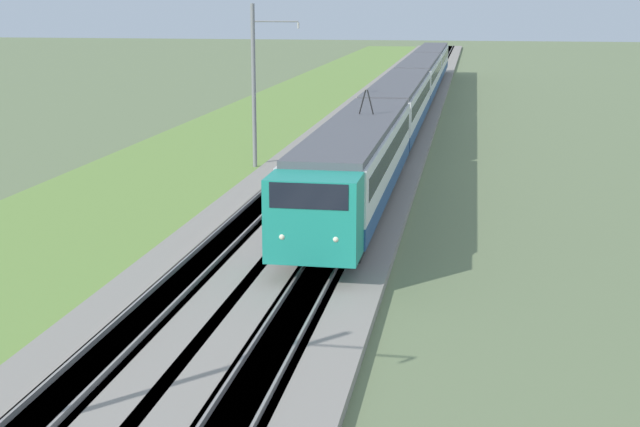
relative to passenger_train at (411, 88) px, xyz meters
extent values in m
cube|color=gray|center=(-11.93, 4.01, -2.15)|extent=(240.00, 4.40, 0.30)
cube|color=gray|center=(-11.93, 0.00, -2.15)|extent=(240.00, 4.40, 0.30)
cube|color=#4C4238|center=(-11.93, 4.01, -2.15)|extent=(240.00, 1.57, 0.30)
cube|color=gray|center=(-11.93, 4.55, -1.92)|extent=(240.00, 0.07, 0.15)
cube|color=gray|center=(-11.93, 3.48, -1.92)|extent=(240.00, 0.07, 0.15)
cube|color=#4C4238|center=(-11.93, 0.00, -2.15)|extent=(240.00, 1.57, 0.30)
cube|color=gray|center=(-11.93, 0.53, -1.92)|extent=(240.00, 0.07, 0.15)
cube|color=gray|center=(-11.93, -0.53, -1.92)|extent=(240.00, 0.07, 0.15)
cube|color=olive|center=(-11.93, 9.30, -2.24)|extent=(240.00, 13.23, 0.12)
cube|color=teal|center=(-41.81, 0.00, 0.00)|extent=(1.89, 2.85, 2.59)
cube|color=black|center=(-42.10, 0.00, 0.86)|extent=(1.36, 2.38, 0.78)
sphere|color=#F2EAC6|center=(-42.71, 0.82, -0.42)|extent=(0.20, 0.20, 0.20)
sphere|color=#F2EAC6|center=(-42.71, -0.82, -0.42)|extent=(0.20, 0.20, 0.20)
cube|color=navy|center=(-31.41, 0.00, -0.93)|extent=(18.92, 2.97, 0.72)
cube|color=silver|center=(-31.41, 0.00, 0.36)|extent=(18.92, 2.97, 1.86)
cube|color=black|center=(-31.41, 0.00, 0.51)|extent=(17.40, 2.99, 0.78)
cube|color=#515156|center=(-31.41, 0.00, 1.42)|extent=(18.92, 2.73, 0.25)
cube|color=black|center=(-31.41, 0.00, -1.57)|extent=(17.97, 2.52, 0.55)
cylinder|color=black|center=(-39.07, 0.53, -1.42)|extent=(0.86, 0.12, 0.86)
cylinder|color=black|center=(-39.07, -0.53, -1.42)|extent=(0.86, 0.12, 0.86)
cube|color=navy|center=(-10.95, 0.00, -0.93)|extent=(20.81, 2.97, 0.72)
cube|color=silver|center=(-10.95, 0.00, 0.36)|extent=(20.81, 2.97, 1.86)
cube|color=black|center=(-10.95, 0.00, 0.51)|extent=(19.14, 2.99, 0.78)
cube|color=#515156|center=(-10.95, 0.00, 1.42)|extent=(20.81, 2.73, 0.25)
cube|color=black|center=(-10.95, 0.00, -1.57)|extent=(19.77, 2.52, 0.55)
cube|color=navy|center=(10.46, 0.00, -0.93)|extent=(20.81, 2.97, 0.72)
cube|color=silver|center=(10.46, 0.00, 0.36)|extent=(20.81, 2.97, 1.86)
cube|color=black|center=(10.46, 0.00, 0.51)|extent=(19.14, 2.99, 0.78)
cube|color=#515156|center=(10.46, 0.00, 1.42)|extent=(20.81, 2.73, 0.25)
cube|color=black|center=(10.46, 0.00, -1.57)|extent=(19.77, 2.52, 0.55)
cube|color=navy|center=(31.87, 0.00, -0.93)|extent=(20.81, 2.97, 0.72)
cube|color=silver|center=(31.87, 0.00, 0.36)|extent=(20.81, 2.97, 1.86)
cube|color=black|center=(31.87, 0.00, 0.51)|extent=(19.14, 2.99, 0.78)
cube|color=#515156|center=(31.87, 0.00, 1.42)|extent=(20.81, 2.73, 0.25)
cube|color=black|center=(31.87, 0.00, -1.57)|extent=(19.77, 2.52, 0.55)
cylinder|color=black|center=(-28.57, 0.17, 2.09)|extent=(0.06, 0.33, 1.08)
cylinder|color=black|center=(-28.57, -0.18, 2.09)|extent=(0.06, 0.33, 1.08)
cube|color=black|center=(-39.07, 0.00, -2.29)|extent=(0.10, 0.10, 0.00)
cylinder|color=slate|center=(-22.32, 6.69, 2.02)|extent=(0.22, 0.22, 8.64)
cylinder|color=slate|center=(-22.32, 5.49, 5.44)|extent=(0.08, 2.40, 0.08)
cylinder|color=#B2ADA8|center=(-22.32, 4.29, 5.24)|extent=(0.10, 0.10, 0.30)
camera|label=1|loc=(-67.95, -4.67, 6.47)|focal=50.00mm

